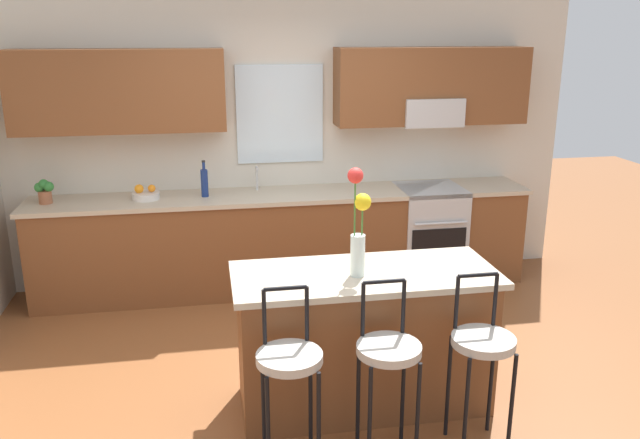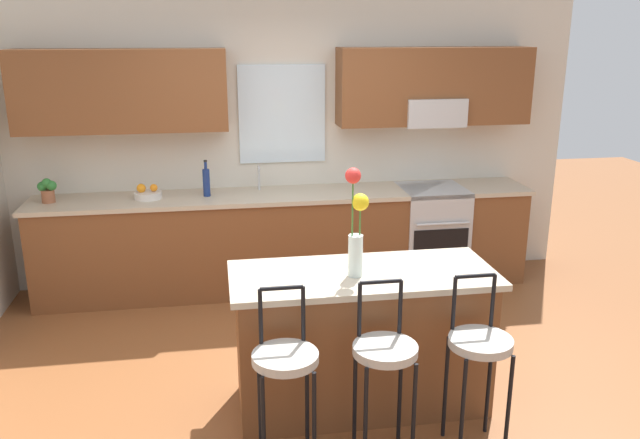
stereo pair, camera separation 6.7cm
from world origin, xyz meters
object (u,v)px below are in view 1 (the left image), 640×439
bar_stool_far (482,348)px  bar_stool_middle (388,357)px  kitchen_island (363,338)px  bar_stool_near (289,365)px  bottle_olive_oil (204,182)px  potted_plant_small (44,191)px  flower_vase (359,225)px  fruit_bowl_oranges (145,194)px  oven_range (428,234)px

bar_stool_far → bar_stool_middle: bearing=180.0°
kitchen_island → bar_stool_middle: size_ratio=1.58×
bar_stool_near → bottle_olive_oil: bottle_olive_oil is taller
bottle_olive_oil → potted_plant_small: 1.35m
bar_stool_near → flower_vase: flower_vase is taller
bottle_olive_oil → bar_stool_middle: bearing=-69.8°
kitchen_island → fruit_bowl_oranges: bearing=125.8°
oven_range → kitchen_island: size_ratio=0.56×
bar_stool_near → flower_vase: 0.93m
bottle_olive_oil → potted_plant_small: bearing=-180.0°
oven_range → kitchen_island: bearing=-119.3°
bar_stool_near → bottle_olive_oil: size_ratio=3.18×
flower_vase → fruit_bowl_oranges: 2.55m
bar_stool_middle → potted_plant_small: 3.51m
oven_range → flower_vase: flower_vase is taller
oven_range → bar_stool_near: size_ratio=0.88×
bar_stool_far → flower_vase: size_ratio=1.55×
bar_stool_far → flower_vase: flower_vase is taller
flower_vase → bottle_olive_oil: (-0.91, 2.10, -0.19)m
fruit_bowl_oranges → bottle_olive_oil: (0.52, 0.00, 0.09)m
bar_stool_middle → bar_stool_far: 0.55m
bar_stool_middle → flower_vase: bearing=96.5°
bar_stool_middle → bottle_olive_oil: 2.81m
kitchen_island → bar_stool_middle: bar_stool_middle is taller
oven_range → bar_stool_middle: size_ratio=0.88×
bar_stool_middle → bar_stool_near: bearing=180.0°
flower_vase → potted_plant_small: bearing=137.0°
oven_range → bar_stool_middle: bar_stool_middle is taller
oven_range → kitchen_island: (-1.14, -2.03, 0.00)m
bar_stool_far → potted_plant_small: bearing=137.6°
oven_range → fruit_bowl_oranges: 2.67m
kitchen_island → bar_stool_near: (-0.55, -0.56, 0.17)m
oven_range → flower_vase: bearing=-120.0°
kitchen_island → potted_plant_small: size_ratio=7.77×
kitchen_island → bar_stool_near: bearing=-134.5°
oven_range → potted_plant_small: size_ratio=4.33×
bar_stool_far → potted_plant_small: size_ratio=4.90×
bar_stool_middle → flower_vase: size_ratio=1.55×
fruit_bowl_oranges → potted_plant_small: bearing=-180.0°
bar_stool_middle → fruit_bowl_oranges: bearing=119.5°
bar_stool_near → potted_plant_small: potted_plant_small is taller
oven_range → fruit_bowl_oranges: bearing=179.5°
bar_stool_middle → bottle_olive_oil: size_ratio=3.18×
oven_range → bottle_olive_oil: 2.19m
bar_stool_near → fruit_bowl_oranges: 2.79m
kitchen_island → bar_stool_near: size_ratio=1.58×
potted_plant_small → bar_stool_near: bearing=-56.0°
kitchen_island → flower_vase: bearing=-139.9°
bar_stool_middle → flower_vase: flower_vase is taller
flower_vase → fruit_bowl_oranges: flower_vase is taller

